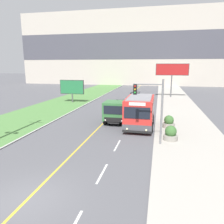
{
  "coord_description": "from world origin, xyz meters",
  "views": [
    {
      "loc": [
        5.75,
        -7.96,
        6.06
      ],
      "look_at": [
        1.1,
        13.49,
        1.4
      ],
      "focal_mm": 35.0,
      "sensor_mm": 36.0,
      "label": 1
    }
  ],
  "objects_px": {
    "car_distant": "(135,96)",
    "billboard_small": "(72,87)",
    "traffic_light_mast": "(153,103)",
    "planter_round_near": "(171,134)",
    "dump_truck": "(118,111)",
    "planter_round_second": "(169,122)",
    "billboard_large": "(172,71)",
    "city_bus": "(140,112)"
  },
  "relations": [
    {
      "from": "car_distant",
      "to": "dump_truck",
      "type": "bearing_deg",
      "value": -90.37
    },
    {
      "from": "planter_round_second",
      "to": "dump_truck",
      "type": "bearing_deg",
      "value": 165.84
    },
    {
      "from": "city_bus",
      "to": "billboard_small",
      "type": "relative_size",
      "value": 1.36
    },
    {
      "from": "billboard_large",
      "to": "planter_round_second",
      "type": "relative_size",
      "value": 5.29
    },
    {
      "from": "traffic_light_mast",
      "to": "dump_truck",
      "type": "bearing_deg",
      "value": 121.71
    },
    {
      "from": "city_bus",
      "to": "traffic_light_mast",
      "type": "bearing_deg",
      "value": -73.58
    },
    {
      "from": "city_bus",
      "to": "planter_round_second",
      "type": "distance_m",
      "value": 3.03
    },
    {
      "from": "car_distant",
      "to": "billboard_small",
      "type": "bearing_deg",
      "value": -153.36
    },
    {
      "from": "dump_truck",
      "to": "planter_round_second",
      "type": "xyz_separation_m",
      "value": [
        5.38,
        -1.36,
        -0.62
      ]
    },
    {
      "from": "car_distant",
      "to": "planter_round_near",
      "type": "height_order",
      "value": "car_distant"
    },
    {
      "from": "billboard_large",
      "to": "billboard_small",
      "type": "xyz_separation_m",
      "value": [
        -16.5,
        -9.64,
        -2.59
      ]
    },
    {
      "from": "traffic_light_mast",
      "to": "planter_round_near",
      "type": "relative_size",
      "value": 4.22
    },
    {
      "from": "dump_truck",
      "to": "planter_round_second",
      "type": "relative_size",
      "value": 5.56
    },
    {
      "from": "billboard_large",
      "to": "planter_round_second",
      "type": "xyz_separation_m",
      "value": [
        -1.19,
        -22.28,
        -4.5
      ]
    },
    {
      "from": "billboard_large",
      "to": "planter_round_near",
      "type": "xyz_separation_m",
      "value": [
        -1.17,
        -26.07,
        -4.51
      ]
    },
    {
      "from": "traffic_light_mast",
      "to": "billboard_large",
      "type": "height_order",
      "value": "billboard_large"
    },
    {
      "from": "dump_truck",
      "to": "billboard_small",
      "type": "bearing_deg",
      "value": 131.36
    },
    {
      "from": "traffic_light_mast",
      "to": "planter_round_second",
      "type": "bearing_deg",
      "value": 72.96
    },
    {
      "from": "planter_round_second",
      "to": "planter_round_near",
      "type": "bearing_deg",
      "value": -89.81
    },
    {
      "from": "car_distant",
      "to": "billboard_small",
      "type": "relative_size",
      "value": 1.04
    },
    {
      "from": "dump_truck",
      "to": "planter_round_near",
      "type": "distance_m",
      "value": 7.48
    },
    {
      "from": "planter_round_near",
      "to": "planter_round_second",
      "type": "distance_m",
      "value": 3.79
    },
    {
      "from": "dump_truck",
      "to": "billboard_large",
      "type": "bearing_deg",
      "value": 72.56
    },
    {
      "from": "car_distant",
      "to": "planter_round_near",
      "type": "xyz_separation_m",
      "value": [
        5.29,
        -21.45,
        -0.09
      ]
    },
    {
      "from": "car_distant",
      "to": "billboard_large",
      "type": "distance_m",
      "value": 9.09
    },
    {
      "from": "car_distant",
      "to": "planter_round_second",
      "type": "bearing_deg",
      "value": -73.37
    },
    {
      "from": "car_distant",
      "to": "billboard_large",
      "type": "xyz_separation_m",
      "value": [
        6.46,
        4.61,
        4.42
      ]
    },
    {
      "from": "billboard_small",
      "to": "car_distant",
      "type": "bearing_deg",
      "value": 26.64
    },
    {
      "from": "traffic_light_mast",
      "to": "planter_round_second",
      "type": "distance_m",
      "value": 5.79
    },
    {
      "from": "city_bus",
      "to": "traffic_light_mast",
      "type": "height_order",
      "value": "traffic_light_mast"
    },
    {
      "from": "planter_round_second",
      "to": "city_bus",
      "type": "bearing_deg",
      "value": -173.08
    },
    {
      "from": "traffic_light_mast",
      "to": "billboard_small",
      "type": "relative_size",
      "value": 1.24
    },
    {
      "from": "city_bus",
      "to": "planter_round_second",
      "type": "bearing_deg",
      "value": 6.92
    },
    {
      "from": "planter_round_second",
      "to": "billboard_small",
      "type": "bearing_deg",
      "value": 140.47
    },
    {
      "from": "dump_truck",
      "to": "planter_round_second",
      "type": "distance_m",
      "value": 5.59
    },
    {
      "from": "traffic_light_mast",
      "to": "planter_round_second",
      "type": "height_order",
      "value": "traffic_light_mast"
    },
    {
      "from": "billboard_small",
      "to": "planter_round_near",
      "type": "height_order",
      "value": "billboard_small"
    },
    {
      "from": "planter_round_near",
      "to": "billboard_large",
      "type": "bearing_deg",
      "value": 87.42
    },
    {
      "from": "city_bus",
      "to": "billboard_large",
      "type": "height_order",
      "value": "billboard_large"
    },
    {
      "from": "billboard_large",
      "to": "planter_round_near",
      "type": "bearing_deg",
      "value": -92.58
    },
    {
      "from": "dump_truck",
      "to": "traffic_light_mast",
      "type": "distance_m",
      "value": 7.65
    },
    {
      "from": "billboard_large",
      "to": "billboard_small",
      "type": "distance_m",
      "value": 19.28
    }
  ]
}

